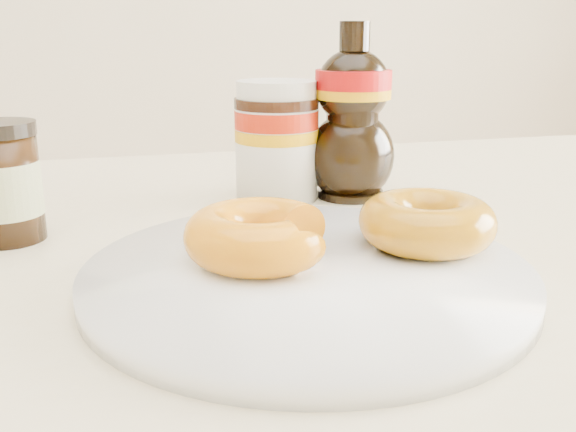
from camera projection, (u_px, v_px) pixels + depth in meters
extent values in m
cube|color=beige|center=(253.00, 286.00, 0.49)|extent=(1.40, 0.90, 0.04)
cylinder|color=#C6B28C|center=(569.00, 374.00, 1.09)|extent=(0.06, 0.06, 0.71)
cylinder|color=white|center=(307.00, 275.00, 0.43)|extent=(0.30, 0.30, 0.02)
torus|color=white|center=(307.00, 274.00, 0.43)|extent=(0.30, 0.30, 0.01)
torus|color=orange|center=(259.00, 235.00, 0.43)|extent=(0.12, 0.12, 0.04)
torus|color=#A56B0A|center=(427.00, 222.00, 0.47)|extent=(0.11, 0.11, 0.04)
cylinder|color=white|center=(277.00, 150.00, 0.65)|extent=(0.08, 0.08, 0.10)
cylinder|color=#911505|center=(277.00, 119.00, 0.64)|extent=(0.08, 0.08, 0.02)
cylinder|color=#D89905|center=(277.00, 135.00, 0.64)|extent=(0.08, 0.08, 0.01)
cylinder|color=black|center=(276.00, 103.00, 0.63)|extent=(0.08, 0.08, 0.01)
cylinder|color=white|center=(276.00, 91.00, 0.63)|extent=(0.08, 0.08, 0.02)
cylinder|color=black|center=(3.00, 188.00, 0.52)|extent=(0.06, 0.06, 0.09)
cylinder|color=beige|center=(3.00, 188.00, 0.52)|extent=(0.06, 0.06, 0.04)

